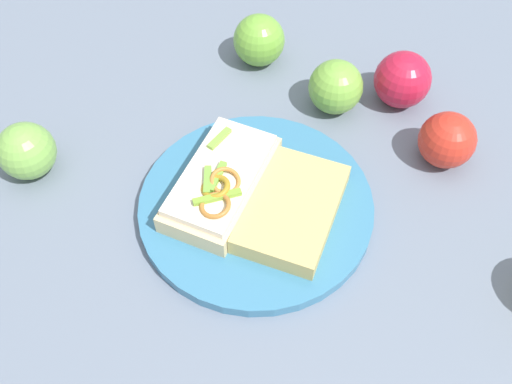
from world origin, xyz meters
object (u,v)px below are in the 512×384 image
object	(u,v)px
bread_slice_side	(292,209)
apple_4	(259,40)
sandwich	(221,182)
apple_0	(26,151)
apple_3	(447,140)
apple_2	(336,87)
plate	(256,206)
apple_1	(402,80)

from	to	relation	value
bread_slice_side	apple_4	world-z (taller)	apple_4
sandwich	bread_slice_side	world-z (taller)	sandwich
apple_0	apple_3	bearing A→B (deg)	-174.77
apple_2	apple_4	bearing A→B (deg)	-39.61
bread_slice_side	apple_3	xyz separation A→B (m)	(-0.19, -0.11, 0.01)
apple_2	apple_4	xyz separation A→B (m)	(0.10, -0.09, 0.00)
plate	apple_0	distance (m)	0.28
plate	apple_3	xyz separation A→B (m)	(-0.23, -0.09, 0.03)
apple_0	apple_3	size ratio (longest dim) A/B	1.01
apple_2	apple_3	bearing A→B (deg)	147.92
sandwich	apple_3	size ratio (longest dim) A/B	2.63
plate	apple_3	distance (m)	0.25
apple_3	apple_4	bearing A→B (deg)	-35.58
plate	sandwich	size ratio (longest dim) A/B	1.49
apple_3	apple_1	bearing A→B (deg)	-65.62
bread_slice_side	apple_2	size ratio (longest dim) A/B	2.03
sandwich	apple_3	world-z (taller)	apple_3
apple_2	apple_3	size ratio (longest dim) A/B	1.03
apple_1	apple_2	size ratio (longest dim) A/B	1.05
apple_4	apple_0	bearing A→B (deg)	39.02
sandwich	apple_1	size ratio (longest dim) A/B	2.45
apple_1	bread_slice_side	bearing A→B (deg)	55.83
sandwich	apple_4	size ratio (longest dim) A/B	2.54
apple_0	apple_4	bearing A→B (deg)	-140.98
apple_1	apple_3	world-z (taller)	apple_1
bread_slice_side	apple_2	distance (m)	0.20
sandwich	apple_2	size ratio (longest dim) A/B	2.56
sandwich	apple_1	xyz separation A→B (m)	(-0.22, -0.18, 0.00)
apple_1	apple_0	bearing A→B (deg)	17.69
sandwich	apple_3	bearing A→B (deg)	-53.56
apple_2	apple_3	xyz separation A→B (m)	(-0.13, 0.08, -0.00)
sandwich	apple_0	distance (m)	0.24
apple_0	apple_2	size ratio (longest dim) A/B	0.98
apple_0	apple_3	xyz separation A→B (m)	(-0.51, -0.05, -0.00)
plate	apple_2	size ratio (longest dim) A/B	3.83
apple_4	apple_2	bearing A→B (deg)	140.39
apple_1	apple_2	xyz separation A→B (m)	(0.09, 0.02, -0.00)
apple_0	apple_1	bearing A→B (deg)	-162.31
bread_slice_side	apple_0	bearing A→B (deg)	96.74
apple_3	sandwich	bearing A→B (deg)	16.15
apple_0	apple_4	size ratio (longest dim) A/B	0.97
apple_1	apple_3	distance (m)	0.11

